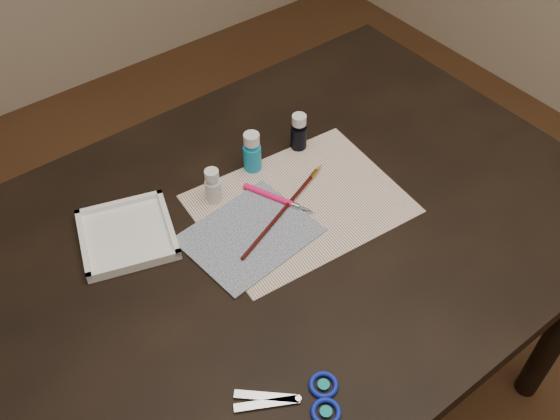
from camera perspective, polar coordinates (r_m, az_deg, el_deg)
ground at (r=1.85m, az=0.00°, el=-17.37°), size 3.50×3.50×0.02m
table at (r=1.51m, az=0.00°, el=-11.05°), size 1.30×0.90×0.75m
paper at (r=1.26m, az=1.82°, el=0.59°), size 0.43×0.34×0.00m
canvas at (r=1.20m, az=-2.79°, el=-2.27°), size 0.25×0.21×0.00m
paint_bottle_white at (r=1.24m, az=-6.16°, el=2.24°), size 0.04×0.04×0.08m
paint_bottle_cyan at (r=1.30m, az=-2.57°, el=5.34°), size 0.04×0.04×0.09m
paint_bottle_navy at (r=1.35m, az=1.73°, el=7.17°), size 0.04×0.04×0.09m
paintbrush at (r=1.23m, az=0.48°, el=0.21°), size 0.29×0.12×0.01m
craft_knife at (r=1.25m, az=-0.05°, el=0.97°), size 0.08×0.16×0.01m
scissors at (r=1.00m, az=0.76°, el=-17.26°), size 0.21×0.17×0.01m
palette_tray at (r=1.22m, az=-13.82°, el=-2.16°), size 0.22×0.22×0.02m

